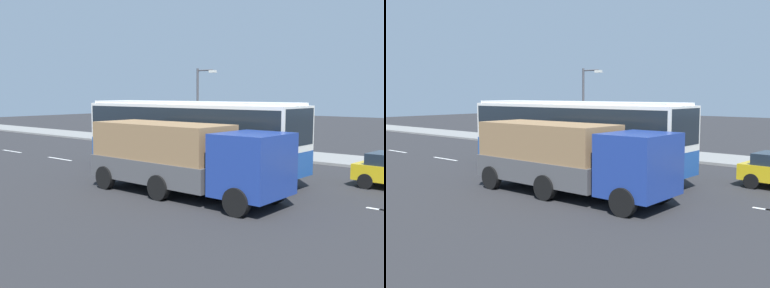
% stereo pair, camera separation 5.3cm
% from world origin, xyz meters
% --- Properties ---
extents(ground_plane, '(120.00, 120.00, 0.00)m').
position_xyz_m(ground_plane, '(0.00, 0.00, 0.00)').
color(ground_plane, '#28282B').
extents(sidewalk_curb, '(80.00, 4.00, 0.15)m').
position_xyz_m(sidewalk_curb, '(0.00, 8.35, 0.07)').
color(sidewalk_curb, gray).
rests_on(sidewalk_curb, ground_plane).
extents(lane_centreline, '(36.56, 0.16, 0.01)m').
position_xyz_m(lane_centreline, '(2.79, -1.74, 0.00)').
color(lane_centreline, white).
rests_on(lane_centreline, ground_plane).
extents(coach_bus, '(11.98, 2.96, 3.59)m').
position_xyz_m(coach_bus, '(0.66, -0.91, 2.22)').
color(coach_bus, '#1E4C9E').
rests_on(coach_bus, ground_plane).
extents(cargo_truck, '(8.46, 2.74, 2.78)m').
position_xyz_m(cargo_truck, '(3.35, -4.42, 1.56)').
color(cargo_truck, navy).
rests_on(cargo_truck, ground_plane).
extents(pedestrian_near_curb, '(0.32, 0.32, 1.64)m').
position_xyz_m(pedestrian_near_curb, '(-2.17, 7.70, 1.09)').
color(pedestrian_near_curb, black).
rests_on(pedestrian_near_curb, sidewalk_curb).
extents(street_lamp, '(1.63, 0.24, 5.56)m').
position_xyz_m(street_lamp, '(-4.92, 6.97, 3.41)').
color(street_lamp, '#47474C').
rests_on(street_lamp, sidewalk_curb).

